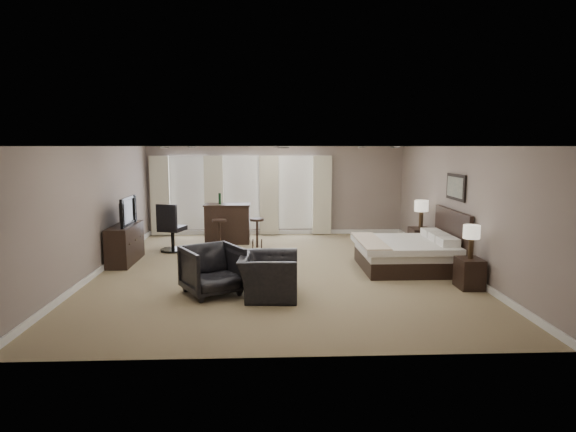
{
  "coord_description": "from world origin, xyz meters",
  "views": [
    {
      "loc": [
        -0.23,
        -9.91,
        2.6
      ],
      "look_at": [
        0.2,
        0.4,
        1.1
      ],
      "focal_mm": 30.0,
      "sensor_mm": 36.0,
      "label": 1
    }
  ],
  "objects_px": {
    "nightstand_far": "(420,241)",
    "bar_counter": "(228,223)",
    "armchair_near": "(269,269)",
    "bar_stool_left": "(220,234)",
    "bar_stool_right": "(257,233)",
    "lamp_near": "(471,242)",
    "nightstand_near": "(469,273)",
    "bed": "(401,240)",
    "dresser": "(125,244)",
    "tv": "(124,222)",
    "armchair_far": "(212,268)",
    "lamp_far": "(421,214)",
    "desk_chair": "(172,227)"
  },
  "relations": [
    {
      "from": "dresser",
      "to": "lamp_near",
      "type": "bearing_deg",
      "value": -18.24
    },
    {
      "from": "nightstand_far",
      "to": "tv",
      "type": "distance_m",
      "value": 6.97
    },
    {
      "from": "armchair_far",
      "to": "dresser",
      "type": "bearing_deg",
      "value": 102.44
    },
    {
      "from": "bar_stool_left",
      "to": "dresser",
      "type": "bearing_deg",
      "value": -144.69
    },
    {
      "from": "lamp_far",
      "to": "desk_chair",
      "type": "relative_size",
      "value": 0.56
    },
    {
      "from": "bed",
      "to": "bar_stool_left",
      "type": "distance_m",
      "value": 4.63
    },
    {
      "from": "bed",
      "to": "dresser",
      "type": "distance_m",
      "value": 6.09
    },
    {
      "from": "lamp_near",
      "to": "desk_chair",
      "type": "xyz_separation_m",
      "value": [
        -6.08,
        3.43,
        -0.26
      ]
    },
    {
      "from": "nightstand_near",
      "to": "tv",
      "type": "bearing_deg",
      "value": 161.76
    },
    {
      "from": "tv",
      "to": "bar_stool_right",
      "type": "relative_size",
      "value": 1.44
    },
    {
      "from": "nightstand_near",
      "to": "bed",
      "type": "bearing_deg",
      "value": 121.54
    },
    {
      "from": "tv",
      "to": "bar_counter",
      "type": "xyz_separation_m",
      "value": [
        2.12,
        2.12,
        -0.39
      ]
    },
    {
      "from": "bar_stool_right",
      "to": "bar_counter",
      "type": "bearing_deg",
      "value": 142.03
    },
    {
      "from": "tv",
      "to": "bar_stool_left",
      "type": "height_order",
      "value": "tv"
    },
    {
      "from": "dresser",
      "to": "armchair_far",
      "type": "bearing_deg",
      "value": -47.54
    },
    {
      "from": "lamp_near",
      "to": "bar_stool_left",
      "type": "bearing_deg",
      "value": 143.35
    },
    {
      "from": "bar_counter",
      "to": "desk_chair",
      "type": "bearing_deg",
      "value": -142.82
    },
    {
      "from": "lamp_far",
      "to": "bed",
      "type": "bearing_deg",
      "value": -121.54
    },
    {
      "from": "bar_counter",
      "to": "armchair_near",
      "type": "bearing_deg",
      "value": -76.95
    },
    {
      "from": "dresser",
      "to": "bar_stool_right",
      "type": "bearing_deg",
      "value": 27.0
    },
    {
      "from": "lamp_far",
      "to": "bar_stool_left",
      "type": "distance_m",
      "value": 5.04
    },
    {
      "from": "bar_stool_right",
      "to": "nightstand_near",
      "type": "bearing_deg",
      "value": -43.42
    },
    {
      "from": "lamp_near",
      "to": "lamp_far",
      "type": "xyz_separation_m",
      "value": [
        0.0,
        2.9,
        0.1
      ]
    },
    {
      "from": "lamp_near",
      "to": "bar_counter",
      "type": "bearing_deg",
      "value": 137.43
    },
    {
      "from": "bed",
      "to": "desk_chair",
      "type": "relative_size",
      "value": 1.64
    },
    {
      "from": "nightstand_near",
      "to": "armchair_far",
      "type": "bearing_deg",
      "value": -178.17
    },
    {
      "from": "dresser",
      "to": "armchair_far",
      "type": "height_order",
      "value": "armchair_far"
    },
    {
      "from": "nightstand_near",
      "to": "lamp_near",
      "type": "xyz_separation_m",
      "value": [
        0.0,
        0.0,
        0.59
      ]
    },
    {
      "from": "armchair_near",
      "to": "bar_stool_left",
      "type": "xyz_separation_m",
      "value": [
        -1.25,
        4.01,
        -0.12
      ]
    },
    {
      "from": "lamp_far",
      "to": "armchair_far",
      "type": "relative_size",
      "value": 0.71
    },
    {
      "from": "lamp_far",
      "to": "bar_stool_right",
      "type": "distance_m",
      "value": 4.13
    },
    {
      "from": "nightstand_near",
      "to": "tv",
      "type": "xyz_separation_m",
      "value": [
        -6.92,
        2.28,
        0.65
      ]
    },
    {
      "from": "lamp_far",
      "to": "armchair_near",
      "type": "bearing_deg",
      "value": -138.84
    },
    {
      "from": "armchair_far",
      "to": "bar_stool_left",
      "type": "xyz_separation_m",
      "value": [
        -0.25,
        3.83,
        -0.1
      ]
    },
    {
      "from": "bar_stool_left",
      "to": "bar_stool_right",
      "type": "height_order",
      "value": "bar_stool_right"
    },
    {
      "from": "bar_stool_left",
      "to": "desk_chair",
      "type": "bearing_deg",
      "value": -167.61
    },
    {
      "from": "armchair_near",
      "to": "bar_stool_right",
      "type": "xyz_separation_m",
      "value": [
        -0.29,
        4.11,
        -0.12
      ]
    },
    {
      "from": "nightstand_far",
      "to": "armchair_near",
      "type": "height_order",
      "value": "armchair_near"
    },
    {
      "from": "tv",
      "to": "dresser",
      "type": "bearing_deg",
      "value": 0.0
    },
    {
      "from": "lamp_near",
      "to": "tv",
      "type": "height_order",
      "value": "lamp_near"
    },
    {
      "from": "armchair_near",
      "to": "bed",
      "type": "bearing_deg",
      "value": -53.96
    },
    {
      "from": "dresser",
      "to": "tv",
      "type": "relative_size",
      "value": 1.34
    },
    {
      "from": "nightstand_near",
      "to": "armchair_near",
      "type": "xyz_separation_m",
      "value": [
        -3.7,
        -0.33,
        0.22
      ]
    },
    {
      "from": "armchair_far",
      "to": "bed",
      "type": "bearing_deg",
      "value": -7.22
    },
    {
      "from": "armchair_far",
      "to": "desk_chair",
      "type": "distance_m",
      "value": 3.84
    },
    {
      "from": "lamp_far",
      "to": "bar_stool_left",
      "type": "bearing_deg",
      "value": 171.04
    },
    {
      "from": "nightstand_near",
      "to": "nightstand_far",
      "type": "height_order",
      "value": "nightstand_far"
    },
    {
      "from": "lamp_near",
      "to": "bar_counter",
      "type": "height_order",
      "value": "lamp_near"
    },
    {
      "from": "nightstand_far",
      "to": "bar_counter",
      "type": "xyz_separation_m",
      "value": [
        -4.8,
        1.51,
        0.22
      ]
    },
    {
      "from": "armchair_far",
      "to": "desk_chair",
      "type": "bearing_deg",
      "value": 81.19
    }
  ]
}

